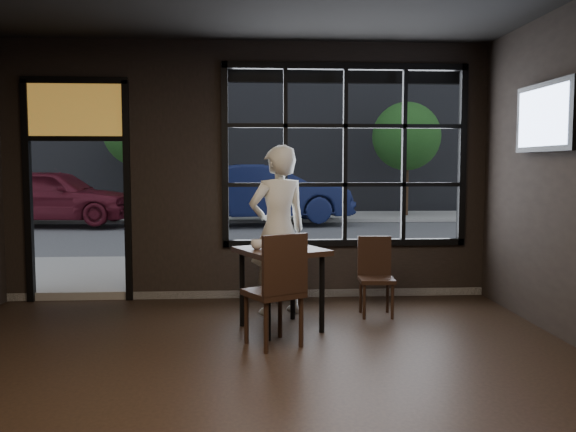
{
  "coord_description": "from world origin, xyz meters",
  "views": [
    {
      "loc": [
        0.0,
        -4.11,
        1.68
      ],
      "look_at": [
        0.4,
        2.2,
        1.15
      ],
      "focal_mm": 38.0,
      "sensor_mm": 36.0,
      "label": 1
    }
  ],
  "objects": [
    {
      "name": "tv",
      "position": [
        2.93,
        1.78,
        2.15
      ],
      "size": [
        0.13,
        1.16,
        0.68
      ],
      "primitive_type": "cube",
      "color": "black",
      "rests_on": "wall_right"
    },
    {
      "name": "hotdog",
      "position": [
        0.44,
        2.16,
        0.86
      ],
      "size": [
        0.22,
        0.15,
        0.06
      ],
      "primitive_type": null,
      "rotation": [
        0.0,
        0.0,
        0.4
      ],
      "color": "tan",
      "rests_on": "cafe_table"
    },
    {
      "name": "tree_left",
      "position": [
        -3.44,
        15.42,
        2.74
      ],
      "size": [
        2.28,
        2.28,
        3.89
      ],
      "color": "#332114",
      "rests_on": "street_asphalt"
    },
    {
      "name": "navy_car",
      "position": [
        0.38,
        12.69,
        0.9
      ],
      "size": [
        5.03,
        2.36,
        1.59
      ],
      "primitive_type": "imported",
      "rotation": [
        0.0,
        0.0,
        1.71
      ],
      "color": "#10173C",
      "rests_on": "street_asphalt"
    },
    {
      "name": "tree_right",
      "position": [
        4.9,
        14.77,
        2.56
      ],
      "size": [
        2.13,
        2.13,
        3.63
      ],
      "color": "#332114",
      "rests_on": "street_asphalt"
    },
    {
      "name": "cup",
      "position": [
        0.07,
        1.97,
        0.88
      ],
      "size": [
        0.17,
        0.17,
        0.1
      ],
      "primitive_type": "imported",
      "rotation": [
        0.0,
        0.0,
        0.48
      ],
      "color": "silver",
      "rests_on": "cafe_table"
    },
    {
      "name": "street_asphalt",
      "position": [
        0.0,
        24.0,
        -0.02
      ],
      "size": [
        60.0,
        41.0,
        0.04
      ],
      "primitive_type": "cube",
      "color": "#545456",
      "rests_on": "ground"
    },
    {
      "name": "cafe_table",
      "position": [
        0.32,
        2.01,
        0.42
      ],
      "size": [
        1.03,
        1.03,
        0.84
      ],
      "primitive_type": "cube",
      "rotation": [
        0.0,
        0.0,
        0.43
      ],
      "color": "black",
      "rests_on": "floor"
    },
    {
      "name": "floor",
      "position": [
        0.0,
        0.0,
        -0.01
      ],
      "size": [
        6.0,
        7.0,
        0.02
      ],
      "primitive_type": "cube",
      "color": "black",
      "rests_on": "ground"
    },
    {
      "name": "chair_near",
      "position": [
        0.22,
        1.47,
        0.53
      ],
      "size": [
        0.62,
        0.62,
        1.06
      ],
      "primitive_type": "cube",
      "rotation": [
        0.0,
        0.0,
        3.64
      ],
      "color": "black",
      "rests_on": "floor"
    },
    {
      "name": "maroon_car",
      "position": [
        -5.3,
        12.72,
        0.85
      ],
      "size": [
        4.55,
        2.22,
        1.5
      ],
      "primitive_type": "imported",
      "rotation": [
        0.0,
        0.0,
        1.46
      ],
      "color": "#591320",
      "rests_on": "street_asphalt"
    },
    {
      "name": "chair_window",
      "position": [
        1.41,
        2.5,
        0.44
      ],
      "size": [
        0.4,
        0.4,
        0.88
      ],
      "primitive_type": "cube",
      "rotation": [
        0.0,
        0.0,
        -0.05
      ],
      "color": "black",
      "rests_on": "floor"
    },
    {
      "name": "building_across",
      "position": [
        0.0,
        23.0,
        7.5
      ],
      "size": [
        28.0,
        12.0,
        15.0
      ],
      "primitive_type": "cube",
      "color": "#5B5956",
      "rests_on": "ground"
    },
    {
      "name": "man",
      "position": [
        0.32,
        2.68,
        0.95
      ],
      "size": [
        0.81,
        0.68,
        1.9
      ],
      "primitive_type": "imported",
      "rotation": [
        0.0,
        0.0,
        3.53
      ],
      "color": "silver",
      "rests_on": "floor"
    },
    {
      "name": "stained_transom",
      "position": [
        -2.1,
        3.5,
        2.35
      ],
      "size": [
        1.2,
        0.06,
        0.7
      ],
      "primitive_type": "cube",
      "color": "orange",
      "rests_on": "ground"
    },
    {
      "name": "window_frame",
      "position": [
        1.2,
        3.5,
        1.8
      ],
      "size": [
        3.06,
        0.12,
        2.28
      ],
      "primitive_type": "cube",
      "color": "black",
      "rests_on": "ground"
    }
  ]
}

